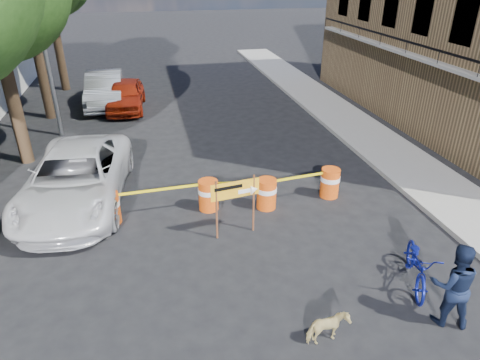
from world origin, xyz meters
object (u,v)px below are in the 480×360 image
pedestrian (453,285)px  sedan_red (126,95)px  bicycle (421,247)px  suv_white (76,178)px  sedan_silver (105,89)px  barrel_mid_right (267,193)px  barrel_far_right (330,182)px  dog (328,329)px  barrel_mid_left (208,194)px  barrel_far_left (109,207)px  detour_sign (241,193)px

pedestrian → sedan_red: size_ratio=0.43×
bicycle → suv_white: bearing=168.4°
sedan_silver → pedestrian: bearing=-66.4°
sedan_red → sedan_silver: bearing=139.8°
barrel_mid_right → suv_white: suv_white is taller
barrel_far_right → dog: bearing=-113.4°
barrel_mid_left → barrel_far_left: bearing=-177.2°
detour_sign → suv_white: bearing=140.3°
detour_sign → bicycle: (3.32, -2.75, -0.23)m
pedestrian → dog: (-2.49, 0.00, -0.57)m
pedestrian → bicycle: bearing=-69.8°
barrel_mid_right → bicycle: bicycle is taller
barrel_mid_right → sedan_silver: bearing=113.9°
sedan_red → detour_sign: bearing=-71.6°
sedan_silver → detour_sign: bearing=-72.5°
barrel_far_right → bicycle: size_ratio=0.47×
sedan_silver → sedan_red: bearing=-44.3°
barrel_mid_right → pedestrian: (2.26, -5.02, 0.43)m
pedestrian → suv_white: 9.98m
dog → sedan_silver: bearing=6.6°
barrel_far_left → sedan_silver: size_ratio=0.19×
barrel_far_left → bicycle: size_ratio=0.47×
barrel_mid_left → dog: bearing=-75.2°
barrel_far_left → pedestrian: pedestrian is taller
barrel_mid_right → suv_white: (-5.31, 1.48, 0.33)m
bicycle → sedan_red: bearing=137.5°
barrel_mid_left → barrel_mid_right: same height
sedan_red → pedestrian: bearing=-64.1°
detour_sign → bicycle: bearing=-48.1°
barrel_far_left → sedan_red: (0.29, 10.36, 0.23)m
dog → suv_white: (-5.07, 6.50, 0.47)m
suv_white → sedan_silver: suv_white is taller
barrel_far_left → suv_white: size_ratio=0.16×
bicycle → dog: bearing=-132.4°
barrel_mid_right → pedestrian: size_ratio=0.50×
barrel_mid_left → pedestrian: 6.60m
barrel_far_left → bicycle: bicycle is taller
dog → sedan_red: sedan_red is taller
barrel_far_left → sedan_silver: (-0.72, 11.33, 0.33)m
barrel_far_right → sedan_silver: 13.30m
bicycle → sedan_red: 15.75m
barrel_mid_left → bicycle: 5.77m
barrel_mid_left → bicycle: bearing=-46.6°
dog → detour_sign: bearing=1.5°
detour_sign → dog: bearing=-87.2°
barrel_mid_right → dog: bearing=-92.7°
barrel_mid_left → pedestrian: size_ratio=0.50×
barrel_far_left → bicycle: 7.81m
dog → barrel_far_right: bearing=-33.2°
bicycle → sedan_silver: 17.05m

